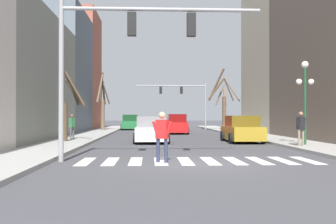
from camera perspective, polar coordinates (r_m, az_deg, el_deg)
name	(u,v)px	position (r m, az deg, el deg)	size (l,w,h in m)	color
ground_plane	(200,164)	(13.68, 4.73, -7.46)	(240.00, 240.00, 0.00)	#424247
sidewalk_left	(6,162)	(14.39, -22.44, -6.78)	(2.83, 90.00, 0.15)	#9E9E99
building_row_left	(34,69)	(33.24, -18.91, 5.89)	(6.00, 43.82, 13.93)	beige
building_row_right	(336,50)	(29.50, 23.21, 8.21)	(6.00, 33.88, 13.95)	#934C3D
crosswalk_stripes	(198,161)	(14.43, 4.33, -7.09)	(8.55, 2.60, 0.01)	white
traffic_signal_near	(122,42)	(14.49, -6.67, 10.11)	(7.29, 0.28, 5.91)	gray
traffic_signal_far	(184,95)	(46.87, 2.31, 2.54)	(8.32, 0.28, 5.63)	gray
street_lamp_right_corner	(305,85)	(21.63, 19.27, 3.65)	(0.95, 0.36, 4.34)	#1E4C2D
car_parked_left_mid	(175,124)	(45.15, 0.98, -1.68)	(2.16, 4.21, 1.60)	silver
car_driving_toward_lane	(130,123)	(46.19, -5.48, -1.57)	(2.08, 4.13, 1.77)	#236B38
car_parked_right_far	(177,125)	(35.99, 1.28, -1.84)	(1.97, 4.59, 1.79)	red
car_parked_right_mid	(242,130)	(24.81, 10.68, -2.56)	(2.14, 4.24, 1.65)	#A38423
car_at_intersection	(151,130)	(24.36, -2.43, -2.64)	(2.15, 4.78, 1.61)	silver
pedestrian_waiting_at_curb	(72,124)	(26.23, -13.77, -1.75)	(0.37, 0.65, 1.59)	#4C4C51
pedestrian_on_right_sidewalk	(301,126)	(20.71, 18.73, -1.87)	(0.68, 0.43, 1.70)	#7A705B
pedestrian_crossing_street	(162,133)	(13.82, -0.88, -3.01)	(0.73, 0.41, 1.78)	#282D47
street_tree_right_mid	(103,103)	(42.22, -9.48, 1.31)	(1.15, 3.28, 6.16)	brown
street_tree_left_near	(68,110)	(24.05, -14.27, 0.35)	(1.34, 1.20, 4.16)	#473828
street_tree_right_near	(222,103)	(41.83, 7.83, 1.27)	(2.96, 1.58, 6.54)	brown
street_tree_left_mid	(224,108)	(44.10, 8.16, 0.55)	(2.79, 1.69, 5.77)	brown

